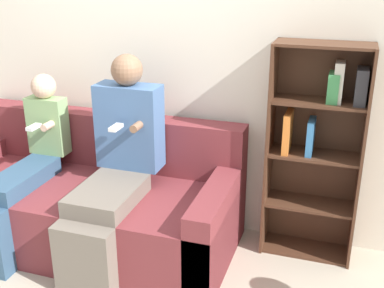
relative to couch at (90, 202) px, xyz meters
The scene contains 5 objects.
back_wall 1.16m from the couch, 55.22° to the left, with size 10.00×0.06×2.55m.
couch is the anchor object (origin of this frame).
adult_seated 0.49m from the couch, 18.54° to the right, with size 0.44×0.86×1.34m.
child_seated 0.51m from the couch, 159.35° to the right, with size 0.28×0.88×1.16m.
bookshelf 1.62m from the couch, 13.51° to the left, with size 0.60×0.28×1.44m.
Camera 1 is at (1.29, -2.09, 1.91)m, focal length 45.00 mm.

